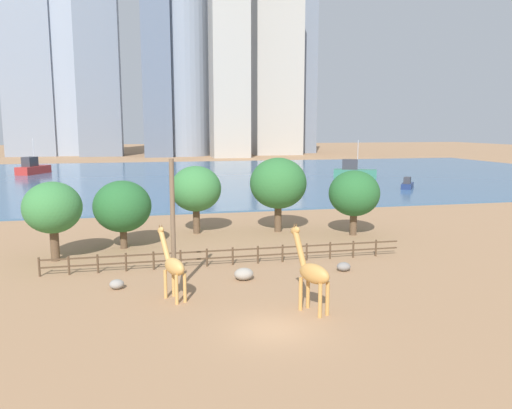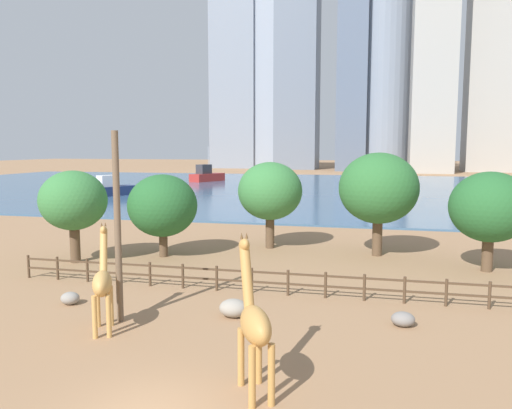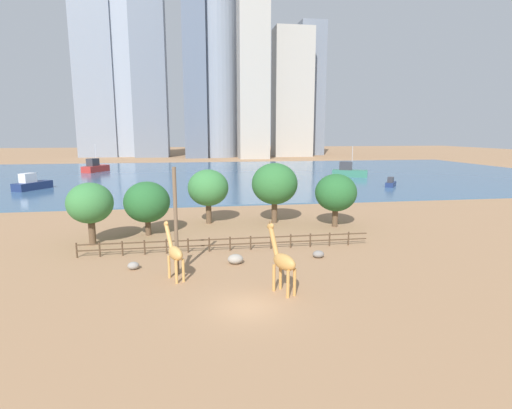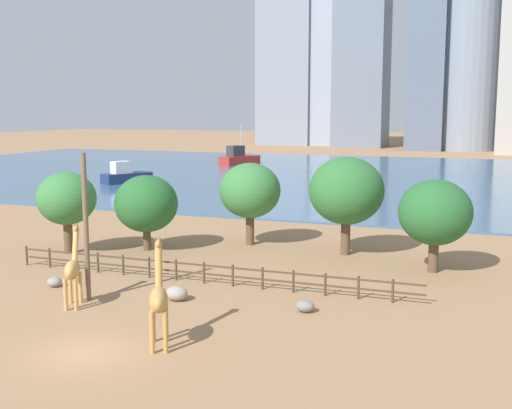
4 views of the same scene
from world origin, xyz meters
name	(u,v)px [view 4 (image 4 of 4)]	position (x,y,z in m)	size (l,w,h in m)	color
ground_plane	(385,176)	(0.00, 80.00, 0.00)	(400.00, 400.00, 0.00)	#9E7551
harbor_water	(382,177)	(0.00, 77.00, 0.10)	(180.00, 86.00, 0.20)	#3D6084
giraffe_tall	(159,298)	(2.62, 1.93, 2.18)	(1.84, 2.81, 4.69)	#C18C47
giraffe_companion	(73,269)	(-4.51, 5.54, 2.00)	(1.71, 2.80, 4.23)	tan
utility_pole	(86,228)	(-4.40, 6.69, 4.04)	(0.28, 0.28, 8.07)	brown
boulder_near_fence	(305,306)	(7.32, 8.80, 0.31)	(0.97, 0.82, 0.61)	gray
boulder_by_pole	(177,293)	(0.16, 8.30, 0.40)	(1.26, 1.06, 0.80)	gray
boulder_small	(55,282)	(-7.84, 8.22, 0.30)	(0.89, 0.79, 0.59)	gray
enclosure_fence	(197,270)	(-0.39, 12.00, 0.76)	(26.12, 0.14, 1.30)	#4C3826
tree_left_large	(250,191)	(-1.35, 23.46, 4.19)	(4.70, 4.70, 6.33)	brown
tree_center_broad	(67,199)	(-12.64, 16.04, 3.98)	(4.24, 4.24, 5.93)	brown
tree_right_tall	(146,204)	(-7.80, 18.93, 3.48)	(4.67, 4.67, 5.59)	brown
tree_left_small	(435,213)	(12.71, 19.59, 3.86)	(4.65, 4.65, 5.98)	brown
tree_right_small	(346,191)	(6.33, 22.60, 4.61)	(5.35, 5.35, 7.05)	brown
boat_sailboat	(126,175)	(-32.29, 55.43, 1.24)	(5.50, 7.34, 3.07)	navy
boat_barge	(239,158)	(-28.73, 89.00, 1.43)	(6.00, 8.67, 7.36)	#B22D28
skyline_tower_glass	(469,15)	(8.10, 154.69, 34.34)	(17.37, 17.37, 68.68)	gray
skyline_block_left	(286,36)	(-43.13, 162.59, 32.03)	(16.21, 9.52, 64.07)	gray
skyline_block_wide	(363,2)	(-20.12, 160.39, 39.93)	(14.02, 14.62, 79.87)	slate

